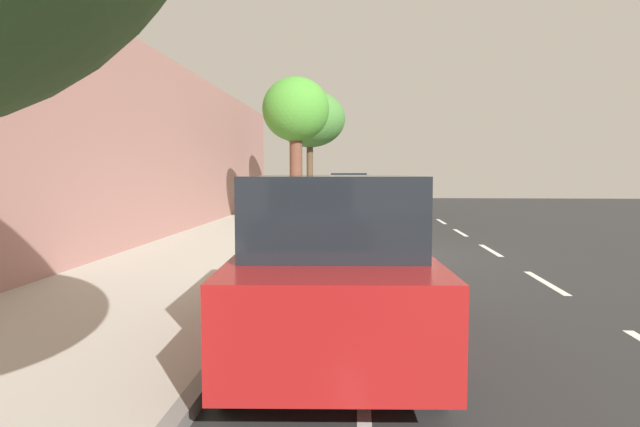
# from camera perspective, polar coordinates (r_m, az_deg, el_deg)

# --- Properties ---
(ground) EXTENTS (61.06, 61.06, 0.00)m
(ground) POSITION_cam_1_polar(r_m,az_deg,el_deg) (13.44, 6.17, -4.41)
(ground) COLOR #2B2B2B
(sidewalk) EXTENTS (4.06, 38.17, 0.15)m
(sidewalk) POSITION_cam_1_polar(r_m,az_deg,el_deg) (13.87, -10.86, -3.88)
(sidewalk) COLOR #B3AFA2
(sidewalk) RESTS_ON ground
(curb_edge) EXTENTS (0.16, 38.17, 0.15)m
(curb_edge) POSITION_cam_1_polar(r_m,az_deg,el_deg) (13.49, -2.14, -4.04)
(curb_edge) COLOR gray
(curb_edge) RESTS_ON ground
(lane_stripe_centre) EXTENTS (0.14, 35.80, 0.01)m
(lane_stripe_centre) POSITION_cam_1_polar(r_m,az_deg,el_deg) (15.00, 17.24, -3.65)
(lane_stripe_centre) COLOR white
(lane_stripe_centre) RESTS_ON ground
(lane_stripe_bike_edge) EXTENTS (0.12, 38.17, 0.01)m
(lane_stripe_bike_edge) POSITION_cam_1_polar(r_m,az_deg,el_deg) (13.43, 4.13, -4.38)
(lane_stripe_bike_edge) COLOR white
(lane_stripe_bike_edge) RESTS_ON ground
(building_facade) EXTENTS (0.50, 38.17, 5.38)m
(building_facade) POSITION_cam_1_polar(r_m,az_deg,el_deg) (14.50, -19.82, 6.67)
(building_facade) COLOR #AC776F
(building_facade) RESTS_ON ground
(parked_suv_green_nearest) EXTENTS (2.03, 4.73, 1.99)m
(parked_suv_green_nearest) POSITION_cam_1_polar(r_m,az_deg,el_deg) (27.22, 3.10, 2.18)
(parked_suv_green_nearest) COLOR #1E512D
(parked_suv_green_nearest) RESTS_ON ground
(parked_sedan_white_second) EXTENTS (2.03, 4.49, 1.52)m
(parked_sedan_white_second) POSITION_cam_1_polar(r_m,az_deg,el_deg) (20.06, 2.90, 0.64)
(parked_sedan_white_second) COLOR white
(parked_sedan_white_second) RESTS_ON ground
(parked_sedan_tan_mid) EXTENTS (2.01, 4.49, 1.52)m
(parked_sedan_tan_mid) POSITION_cam_1_polar(r_m,az_deg,el_deg) (13.64, 2.48, -1.07)
(parked_sedan_tan_mid) COLOR tan
(parked_sedan_tan_mid) RESTS_ON ground
(parked_suv_red_far) EXTENTS (2.17, 4.80, 1.99)m
(parked_suv_red_far) POSITION_cam_1_polar(r_m,az_deg,el_deg) (6.26, 1.21, -4.91)
(parked_suv_red_far) COLOR maroon
(parked_suv_red_far) RESTS_ON ground
(bicycle_at_curb) EXTENTS (1.63, 0.68, 0.73)m
(bicycle_at_curb) POSITION_cam_1_polar(r_m,az_deg,el_deg) (13.41, -0.17, -2.84)
(bicycle_at_curb) COLOR black
(bicycle_at_curb) RESTS_ON ground
(cyclist_with_backpack) EXTENTS (0.50, 0.58, 1.78)m
(cyclist_with_backpack) POSITION_cam_1_polar(r_m,az_deg,el_deg) (13.79, -0.96, 0.41)
(cyclist_with_backpack) COLOR #C6B284
(cyclist_with_backpack) RESTS_ON ground
(street_tree_near_cyclist) EXTENTS (3.27, 3.27, 5.65)m
(street_tree_near_cyclist) POSITION_cam_1_polar(r_m,az_deg,el_deg) (25.70, -1.07, 9.73)
(street_tree_near_cyclist) COLOR brown
(street_tree_near_cyclist) RESTS_ON sidewalk
(street_tree_mid_block) EXTENTS (2.39, 2.39, 5.27)m
(street_tree_mid_block) POSITION_cam_1_polar(r_m,az_deg,el_deg) (19.94, -2.52, 10.39)
(street_tree_mid_block) COLOR brown
(street_tree_mid_block) RESTS_ON sidewalk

